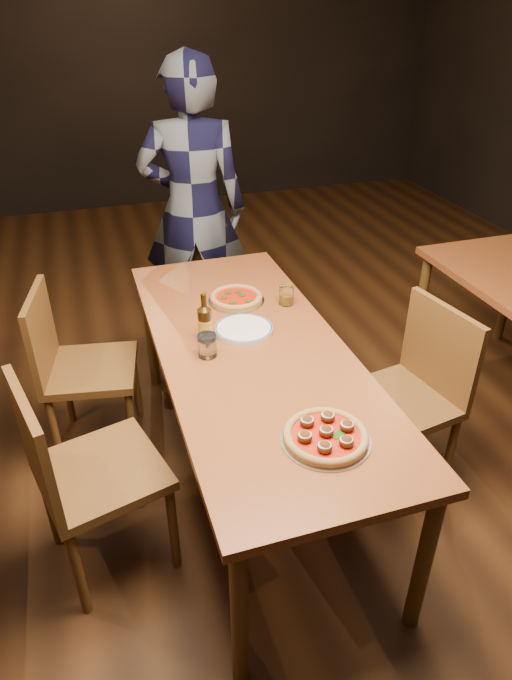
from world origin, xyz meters
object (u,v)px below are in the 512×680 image
object	(u,v)px
table_main	(253,362)
pizza_meatball	(326,435)
chair_end	(193,292)
water_glass	(207,345)
amber_glass	(286,295)
chair_main_sw	(91,368)
chair_main_e	(398,400)
beer_bottle	(205,324)
diner	(194,211)
chair_main_nw	(101,470)
pizza_margherita	(236,298)
plate_stack	(244,330)

from	to	relation	value
table_main	pizza_meatball	distance (m)	0.66
chair_end	water_glass	bearing A→B (deg)	-75.73
table_main	amber_glass	distance (m)	0.46
chair_main_sw	chair_main_e	distance (m)	1.51
table_main	water_glass	world-z (taller)	water_glass
chair_main_sw	beer_bottle	bearing A→B (deg)	-114.71
table_main	chair_main_e	xyz separation A→B (m)	(0.63, -0.22, -0.20)
diner	chair_main_nw	bearing A→B (deg)	79.51
chair_main_nw	pizza_meatball	size ratio (longest dim) A/B	3.09
chair_main_nw	chair_main_e	world-z (taller)	chair_main_nw
pizza_meatball	table_main	bearing A→B (deg)	95.46
table_main	amber_glass	xyz separation A→B (m)	(0.28, 0.34, 0.12)
chair_main_sw	pizza_margherita	size ratio (longest dim) A/B	3.31
pizza_meatball	water_glass	distance (m)	0.70
table_main	diner	size ratio (longest dim) A/B	1.09
chair_main_sw	amber_glass	world-z (taller)	chair_main_sw
water_glass	chair_main_nw	bearing A→B (deg)	-151.30
pizza_margherita	plate_stack	size ratio (longest dim) A/B	1.07
table_main	chair_main_sw	xyz separation A→B (m)	(-0.70, 0.49, -0.21)
chair_main_nw	amber_glass	xyz separation A→B (m)	(0.99, 0.62, 0.31)
pizza_meatball	pizza_margherita	size ratio (longest dim) A/B	1.11
amber_glass	pizza_margherita	bearing A→B (deg)	155.62
chair_main_nw	chair_main_e	distance (m)	1.34
chair_main_e	amber_glass	xyz separation A→B (m)	(-0.35, 0.57, 0.32)
pizza_margherita	beer_bottle	bearing A→B (deg)	-126.45
chair_main_e	water_glass	bearing A→B (deg)	-114.72
water_glass	amber_glass	bearing A→B (deg)	35.16
pizza_meatball	amber_glass	distance (m)	1.02
chair_main_e	plate_stack	distance (m)	0.78
chair_end	beer_bottle	bearing A→B (deg)	-75.58
pizza_meatball	beer_bottle	world-z (taller)	beer_bottle
chair_main_sw	pizza_meatball	distance (m)	1.40
chair_main_nw	pizza_margherita	xyz separation A→B (m)	(0.76, 0.72, 0.28)
chair_main_nw	amber_glass	bearing A→B (deg)	-72.86
chair_end	water_glass	distance (m)	1.30
chair_main_e	pizza_meatball	distance (m)	0.77
amber_glass	table_main	bearing A→B (deg)	-129.61
beer_bottle	diner	world-z (taller)	diner
beer_bottle	pizza_margherita	bearing A→B (deg)	53.55
chair_main_e	diner	world-z (taller)	diner
chair_main_nw	amber_glass	world-z (taller)	chair_main_nw
pizza_margherita	chair_main_sw	bearing A→B (deg)	176.60
plate_stack	pizza_meatball	bearing A→B (deg)	-85.69
water_glass	amber_glass	world-z (taller)	water_glass
chair_main_nw	chair_end	bearing A→B (deg)	-39.50
chair_main_sw	plate_stack	size ratio (longest dim) A/B	3.55
chair_main_sw	pizza_meatball	bearing A→B (deg)	-136.32
chair_main_sw	pizza_margherita	bearing A→B (deg)	-83.33
chair_main_nw	beer_bottle	world-z (taller)	beer_bottle
chair_main_sw	chair_end	distance (m)	1.01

